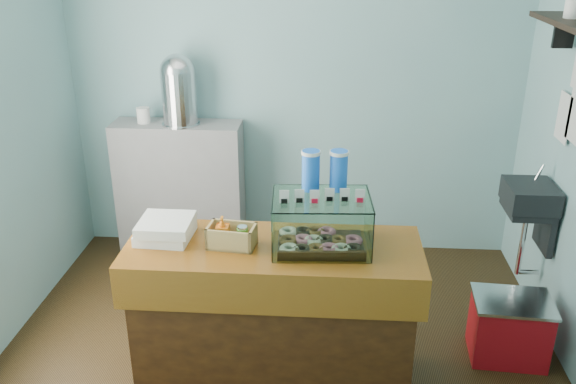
# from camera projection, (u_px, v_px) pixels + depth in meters

# --- Properties ---
(ground) EXTENTS (3.50, 3.50, 0.00)m
(ground) POSITION_uv_depth(u_px,v_px,m) (278.00, 353.00, 3.85)
(ground) COLOR black
(ground) RESTS_ON ground
(room_shell) EXTENTS (3.54, 3.04, 2.82)m
(room_shell) POSITION_uv_depth(u_px,v_px,m) (281.00, 87.00, 3.19)
(room_shell) COLOR #74A2AA
(room_shell) RESTS_ON ground
(counter) EXTENTS (1.60, 0.60, 0.90)m
(counter) POSITION_uv_depth(u_px,v_px,m) (274.00, 316.00, 3.44)
(counter) COLOR #48250D
(counter) RESTS_ON ground
(back_shelf) EXTENTS (1.00, 0.32, 1.10)m
(back_shelf) POSITION_uv_depth(u_px,v_px,m) (181.00, 189.00, 4.91)
(back_shelf) COLOR gray
(back_shelf) RESTS_ON ground
(display_case) EXTENTS (0.54, 0.41, 0.50)m
(display_case) POSITION_uv_depth(u_px,v_px,m) (321.00, 218.00, 3.23)
(display_case) COLOR #321B0F
(display_case) RESTS_ON counter
(condiment_crate) EXTENTS (0.27, 0.18, 0.17)m
(condiment_crate) POSITION_uv_depth(u_px,v_px,m) (231.00, 236.00, 3.25)
(condiment_crate) COLOR tan
(condiment_crate) RESTS_ON counter
(pastry_boxes) EXTENTS (0.30, 0.30, 0.11)m
(pastry_boxes) POSITION_uv_depth(u_px,v_px,m) (166.00, 229.00, 3.33)
(pastry_boxes) COLOR white
(pastry_boxes) RESTS_ON counter
(coffee_urn) EXTENTS (0.29, 0.29, 0.54)m
(coffee_urn) POSITION_uv_depth(u_px,v_px,m) (179.00, 88.00, 4.56)
(coffee_urn) COLOR silver
(coffee_urn) RESTS_ON back_shelf
(red_cooler) EXTENTS (0.49, 0.39, 0.41)m
(red_cooler) POSITION_uv_depth(u_px,v_px,m) (509.00, 328.00, 3.75)
(red_cooler) COLOR #B30E16
(red_cooler) RESTS_ON ground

